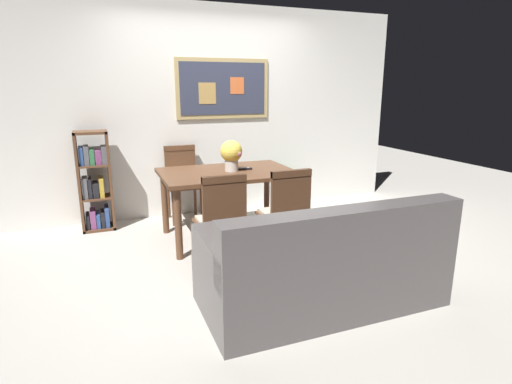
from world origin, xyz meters
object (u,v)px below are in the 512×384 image
Objects in this scene: dining_chair_far_left at (182,177)px; leather_couch at (324,268)px; flower_vase at (232,154)px; dining_table at (228,180)px; dining_chair_near_left at (222,215)px; tv_remote at (245,169)px; dining_chair_near_right at (286,208)px; bookshelf at (95,184)px; potted_ivy at (290,189)px.

dining_chair_far_left is 2.58m from leather_couch.
dining_chair_far_left is 2.77× the size of flower_vase.
dining_table is 0.91m from dining_chair_far_left.
dining_chair_near_left is 1.01m from tv_remote.
dining_table is at bearing 109.58° from dining_chair_near_right.
leather_couch is (0.55, -0.83, -0.23)m from dining_chair_near_left.
dining_chair_far_left is at bearing 121.90° from tv_remote.
dining_table is 1.56m from bookshelf.
bookshelf is at bearing 122.26° from leather_couch.
dining_table is at bearing 176.03° from flower_vase.
leather_couch is 2.70m from potted_ivy.
dining_chair_near_left is at bearing 179.98° from dining_chair_near_right.
bookshelf is 1.74m from tv_remote.
leather_couch is at bearing -110.53° from potted_ivy.
tv_remote is at bearing 58.27° from dining_chair_near_left.
dining_chair_far_left reaches higher than potted_ivy.
tv_remote is (-0.10, 0.84, 0.22)m from dining_chair_near_right.
leather_couch is at bearing -89.11° from tv_remote.
flower_vase is (0.37, -0.85, 0.39)m from dining_chair_far_left.
dining_table is 2.64× the size of potted_ivy.
dining_chair_near_left is at bearing -113.87° from flower_vase.
potted_ivy is (0.95, 2.53, -0.07)m from leather_couch.
dining_chair_near_right is 2.77× the size of flower_vase.
dining_chair_near_left is at bearing -111.04° from dining_table.
flower_vase reaches higher than tv_remote.
leather_couch is at bearing -77.67° from dining_chair_far_left.
flower_vase is at bearing -30.55° from bookshelf.
leather_couch is (0.55, -2.51, -0.23)m from dining_chair_far_left.
dining_chair_near_left is at bearing -89.92° from dining_chair_far_left.
dining_chair_near_left is 0.80× the size of bookshelf.
flower_vase is at bearing -66.57° from dining_chair_far_left.
dining_chair_near_left is 2.77× the size of flower_vase.
flower_vase is (0.37, 0.83, 0.39)m from dining_chair_near_left.
leather_couch is 11.19× the size of tv_remote.
dining_chair_far_left is 1.01m from flower_vase.
dining_table is 0.29m from flower_vase.
flower_vase is (0.05, -0.00, 0.28)m from dining_table.
bookshelf reaches higher than leather_couch.
leather_couch is at bearing -56.58° from dining_chair_near_left.
dining_table is at bearing 68.96° from dining_chair_near_left.
potted_ivy is 1.62× the size of flower_vase.
dining_chair_near_right is 0.95m from flower_vase.
tv_remote is (1.53, -0.80, 0.21)m from bookshelf.
dining_chair_far_left is 0.51× the size of leather_couch.
dining_chair_near_right is 1.79m from dining_chair_far_left.
bookshelf is 2.15× the size of potted_ivy.
flower_vase is at bearing 66.13° from dining_chair_near_left.
dining_table is at bearing 97.76° from leather_couch.
tv_remote reaches higher than potted_ivy.
flower_vase is at bearing -3.97° from dining_table.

